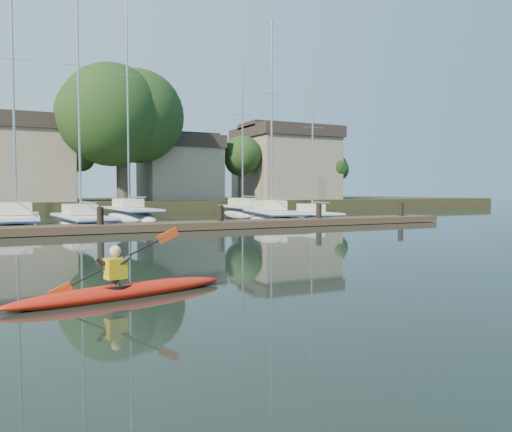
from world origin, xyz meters
name	(u,v)px	position (x,y,z in m)	size (l,w,h in m)	color
ground	(317,273)	(0.00, 0.00, 0.00)	(160.00, 160.00, 0.00)	black
kayak	(122,288)	(-4.71, -0.71, 0.17)	(4.27, 1.54, 1.36)	red
dock	(164,226)	(0.00, 14.00, 0.20)	(34.00, 2.00, 1.80)	#463328
sailboat_1	(17,232)	(-6.55, 18.77, -0.21)	(2.48, 9.30, 15.13)	white
sailboat_2	(82,230)	(-3.34, 18.41, -0.19)	(3.09, 9.18, 14.91)	white
sailboat_3	(272,224)	(8.23, 18.27, -0.21)	(3.95, 9.03, 14.12)	white
sailboat_4	(313,223)	(10.98, 17.76, -0.17)	(2.33, 6.35, 10.60)	white
sailboat_6	(130,220)	(0.96, 26.96, -0.21)	(3.12, 11.29, 17.73)	white
sailboat_7	(244,217)	(10.26, 27.37, -0.21)	(2.84, 8.91, 14.16)	white
shore	(109,177)	(1.61, 40.29, 3.23)	(90.00, 25.25, 12.75)	#2A371B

